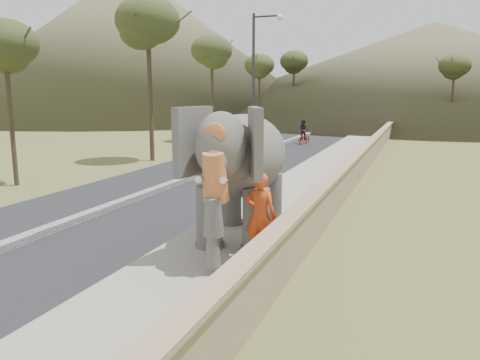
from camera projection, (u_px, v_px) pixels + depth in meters
name	position (u px, v px, depth m)	size (l,w,h in m)	color
ground	(202.00, 274.00, 9.71)	(160.00, 160.00, 0.00)	olive
road	(198.00, 177.00, 20.65)	(7.00, 120.00, 0.03)	black
median	(198.00, 175.00, 20.63)	(0.35, 120.00, 0.22)	black
walkway	(309.00, 183.00, 18.87)	(3.00, 120.00, 0.15)	#9E9687
parapet	(351.00, 174.00, 18.20)	(0.30, 120.00, 1.10)	tan
lamppost	(259.00, 71.00, 26.34)	(1.76, 0.36, 8.00)	#29292D
signboard	(258.00, 129.00, 26.27)	(0.60, 0.08, 2.40)	#2D2D33
hill_left	(132.00, 43.00, 71.52)	(60.00, 60.00, 22.00)	brown
hill_far	(431.00, 70.00, 70.85)	(80.00, 80.00, 14.00)	brown
elephant_and_man	(242.00, 173.00, 11.50)	(2.81, 4.69, 3.21)	#65625C
motorcyclist	(304.00, 135.00, 33.57)	(0.95, 1.89, 1.79)	maroon
trees	(381.00, 90.00, 35.15)	(48.07, 44.31, 8.84)	#473828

